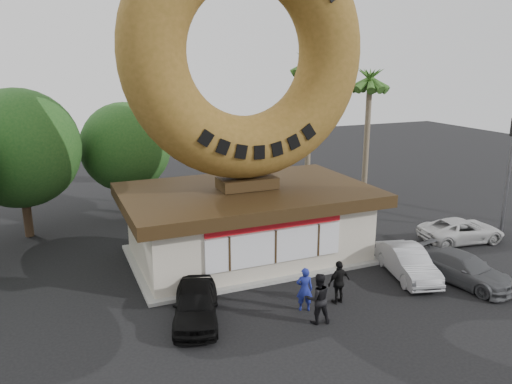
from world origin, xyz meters
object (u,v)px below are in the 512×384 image
object	(u,v)px
person_right	(339,282)
car_white	(461,230)
giant_donut	(247,52)
person_left	(305,289)
car_silver	(408,262)
car_grey	(464,269)
donut_shop	(247,220)
traffic_signal	(510,160)
street_lamp	(158,135)
person_center	(318,298)
car_black	(196,304)

from	to	relation	value
person_right	car_white	size ratio (longest dim) A/B	0.39
giant_donut	person_left	distance (m)	10.15
car_silver	car_white	size ratio (longest dim) A/B	0.92
person_left	car_grey	size ratio (longest dim) A/B	0.40
giant_donut	car_silver	xyz separation A→B (m)	(5.39, -4.79, -8.60)
donut_shop	traffic_signal	bearing A→B (deg)	-8.10
person_left	person_right	bearing A→B (deg)	-157.78
giant_donut	person_right	size ratio (longest dim) A/B	6.42
street_lamp	car_silver	size ratio (longest dim) A/B	2.03
street_lamp	car_grey	xyz separation A→B (m)	(9.00, -16.15, -3.87)
giant_donut	street_lamp	bearing A→B (deg)	100.51
donut_shop	car_white	distance (m)	11.03
person_center	car_black	size ratio (longest dim) A/B	0.48
traffic_signal	car_silver	xyz separation A→B (m)	(-8.61, -2.78, -3.22)
traffic_signal	person_center	xyz separation A→B (m)	(-14.02, -4.64, -2.95)
donut_shop	person_left	distance (m)	5.74
street_lamp	car_grey	bearing A→B (deg)	-60.87
car_white	traffic_signal	bearing A→B (deg)	-75.22
giant_donut	car_white	distance (m)	13.97
person_center	car_white	distance (m)	11.53
street_lamp	person_left	bearing A→B (deg)	-83.37
street_lamp	donut_shop	bearing A→B (deg)	-79.50
street_lamp	traffic_signal	xyz separation A→B (m)	(15.86, -12.01, -0.61)
person_right	car_silver	distance (m)	4.06
traffic_signal	car_white	bearing A→B (deg)	-172.71
traffic_signal	car_black	bearing A→B (deg)	-170.91
donut_shop	person_left	size ratio (longest dim) A/B	6.70
person_center	car_grey	bearing A→B (deg)	-163.59
giant_donut	car_grey	distance (m)	12.79
car_white	person_left	bearing A→B (deg)	114.31
car_black	car_white	xyz separation A→B (m)	(14.62, 2.45, -0.06)
person_center	car_silver	distance (m)	5.72
donut_shop	car_black	world-z (taller)	donut_shop
donut_shop	car_grey	world-z (taller)	donut_shop
giant_donut	street_lamp	world-z (taller)	giant_donut
street_lamp	traffic_signal	bearing A→B (deg)	-37.14
donut_shop	car_black	bearing A→B (deg)	-128.90
donut_shop	person_left	xyz separation A→B (m)	(-0.03, -5.66, -0.93)
person_right	car_black	bearing A→B (deg)	-16.78
person_left	person_center	distance (m)	0.98
traffic_signal	street_lamp	bearing A→B (deg)	142.86
giant_donut	traffic_signal	world-z (taller)	giant_donut
car_white	car_black	bearing A→B (deg)	106.98
person_left	person_center	world-z (taller)	person_center
person_left	car_white	size ratio (longest dim) A/B	0.39
car_black	person_left	bearing A→B (deg)	5.92
street_lamp	person_center	xyz separation A→B (m)	(1.83, -16.65, -3.56)
donut_shop	car_white	size ratio (longest dim) A/B	2.60
person_center	car_black	xyz separation A→B (m)	(-3.90, 1.77, -0.27)
car_white	person_center	bearing A→B (deg)	118.96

